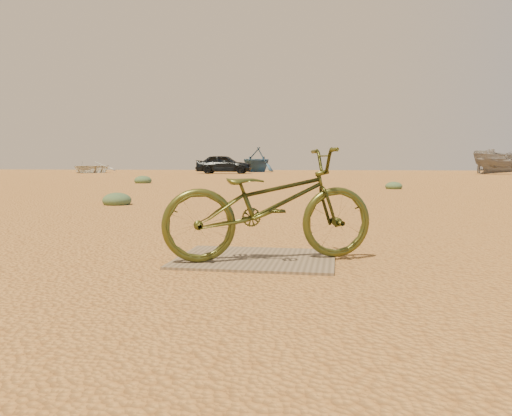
% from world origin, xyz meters
% --- Properties ---
extents(ground, '(120.00, 120.00, 0.00)m').
position_xyz_m(ground, '(0.00, 0.00, 0.00)').
color(ground, '#BC8341').
rests_on(ground, ground).
extents(plywood_board, '(1.36, 1.06, 0.02)m').
position_xyz_m(plywood_board, '(-0.60, -0.36, 0.01)').
color(plywood_board, '#78654D').
rests_on(plywood_board, ground).
extents(bicycle, '(1.91, 1.24, 0.95)m').
position_xyz_m(bicycle, '(-0.47, -0.43, 0.50)').
color(bicycle, '#424719').
rests_on(bicycle, plywood_board).
extents(car, '(4.73, 2.08, 1.58)m').
position_xyz_m(car, '(-9.45, 36.34, 0.79)').
color(car, black).
rests_on(car, ground).
extents(boat_near_left, '(3.73, 5.11, 1.03)m').
position_xyz_m(boat_near_left, '(-22.24, 37.57, 0.52)').
color(boat_near_left, silver).
rests_on(boat_near_left, ground).
extents(boat_far_left, '(5.57, 5.93, 2.50)m').
position_xyz_m(boat_far_left, '(-8.05, 44.61, 1.25)').
color(boat_far_left, '#315476').
rests_on(boat_far_left, ground).
extents(boat_mid_right, '(5.60, 2.76, 2.08)m').
position_xyz_m(boat_mid_right, '(13.14, 37.54, 1.04)').
color(boat_mid_right, slate).
rests_on(boat_mid_right, ground).
extents(kale_a, '(0.58, 0.58, 0.32)m').
position_xyz_m(kale_a, '(-4.36, 4.94, 0.00)').
color(kale_a, '#54744E').
rests_on(kale_a, ground).
extents(kale_b, '(0.56, 0.56, 0.31)m').
position_xyz_m(kale_b, '(1.89, 12.44, 0.00)').
color(kale_b, '#54744E').
rests_on(kale_b, ground).
extents(kale_c, '(0.74, 0.74, 0.41)m').
position_xyz_m(kale_c, '(-8.20, 15.72, 0.00)').
color(kale_c, '#54744E').
rests_on(kale_c, ground).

